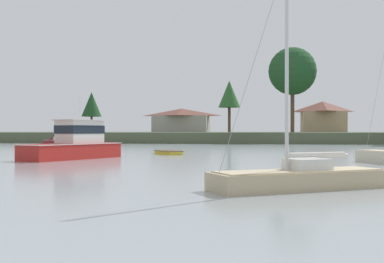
{
  "coord_description": "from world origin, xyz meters",
  "views": [
    {
      "loc": [
        11.09,
        -9.11,
        2.05
      ],
      "look_at": [
        4.07,
        39.3,
        1.96
      ],
      "focal_mm": 45.76,
      "sensor_mm": 36.0,
      "label": 1
    }
  ],
  "objects_px": {
    "sailboat_sand": "(300,184)",
    "cruiser_maroon": "(60,142)",
    "cruiser_red": "(81,149)",
    "dinghy_yellow": "(169,153)"
  },
  "relations": [
    {
      "from": "sailboat_sand",
      "to": "cruiser_red",
      "type": "distance_m",
      "value": 22.35
    },
    {
      "from": "cruiser_maroon",
      "to": "cruiser_red",
      "type": "bearing_deg",
      "value": -64.33
    },
    {
      "from": "dinghy_yellow",
      "to": "sailboat_sand",
      "type": "relative_size",
      "value": 0.39
    },
    {
      "from": "dinghy_yellow",
      "to": "cruiser_maroon",
      "type": "relative_size",
      "value": 0.47
    },
    {
      "from": "cruiser_maroon",
      "to": "sailboat_sand",
      "type": "bearing_deg",
      "value": -58.6
    },
    {
      "from": "cruiser_red",
      "to": "cruiser_maroon",
      "type": "distance_m",
      "value": 35.85
    },
    {
      "from": "dinghy_yellow",
      "to": "sailboat_sand",
      "type": "distance_m",
      "value": 25.62
    },
    {
      "from": "sailboat_sand",
      "to": "dinghy_yellow",
      "type": "bearing_deg",
      "value": 111.32
    },
    {
      "from": "sailboat_sand",
      "to": "cruiser_maroon",
      "type": "xyz_separation_m",
      "value": [
        -30.07,
        49.27,
        0.24
      ]
    },
    {
      "from": "dinghy_yellow",
      "to": "cruiser_red",
      "type": "xyz_separation_m",
      "value": [
        -5.23,
        -6.9,
        0.58
      ]
    }
  ]
}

